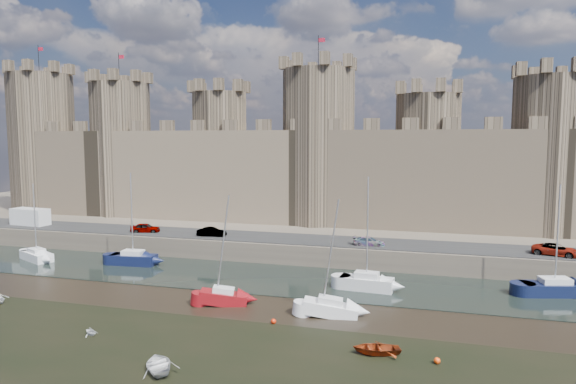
{
  "coord_description": "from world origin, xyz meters",
  "views": [
    {
      "loc": [
        18.76,
        -28.22,
        15.29
      ],
      "look_at": [
        4.63,
        22.0,
        9.84
      ],
      "focal_mm": 32.0,
      "sensor_mm": 36.0,
      "label": 1
    }
  ],
  "objects_px": {
    "car_2": "(369,241)",
    "sailboat_0": "(37,255)",
    "car_1": "(212,232)",
    "car_0": "(145,228)",
    "van": "(30,217)",
    "sailboat_1": "(133,258)",
    "sailboat_4": "(224,296)",
    "car_3": "(556,250)",
    "sailboat_5": "(330,307)",
    "sailboat_3": "(555,287)",
    "sailboat_2": "(367,282)"
  },
  "relations": [
    {
      "from": "car_2",
      "to": "sailboat_5",
      "type": "relative_size",
      "value": 0.37
    },
    {
      "from": "car_0",
      "to": "sailboat_0",
      "type": "relative_size",
      "value": 0.4
    },
    {
      "from": "van",
      "to": "sailboat_3",
      "type": "height_order",
      "value": "sailboat_3"
    },
    {
      "from": "car_2",
      "to": "sailboat_0",
      "type": "relative_size",
      "value": 0.39
    },
    {
      "from": "car_0",
      "to": "car_1",
      "type": "relative_size",
      "value": 1.03
    },
    {
      "from": "sailboat_0",
      "to": "sailboat_4",
      "type": "xyz_separation_m",
      "value": [
        29.17,
        -9.33,
        -0.01
      ]
    },
    {
      "from": "sailboat_4",
      "to": "sailboat_5",
      "type": "height_order",
      "value": "sailboat_4"
    },
    {
      "from": "sailboat_0",
      "to": "sailboat_1",
      "type": "xyz_separation_m",
      "value": [
        12.81,
        1.43,
        0.1
      ]
    },
    {
      "from": "sailboat_0",
      "to": "sailboat_2",
      "type": "height_order",
      "value": "sailboat_2"
    },
    {
      "from": "car_0",
      "to": "sailboat_0",
      "type": "bearing_deg",
      "value": 117.2
    },
    {
      "from": "car_2",
      "to": "sailboat_3",
      "type": "height_order",
      "value": "sailboat_3"
    },
    {
      "from": "car_0",
      "to": "car_2",
      "type": "relative_size",
      "value": 1.04
    },
    {
      "from": "sailboat_3",
      "to": "sailboat_4",
      "type": "bearing_deg",
      "value": -174.04
    },
    {
      "from": "sailboat_1",
      "to": "sailboat_3",
      "type": "height_order",
      "value": "sailboat_1"
    },
    {
      "from": "sailboat_1",
      "to": "van",
      "type": "bearing_deg",
      "value": 154.41
    },
    {
      "from": "car_2",
      "to": "van",
      "type": "xyz_separation_m",
      "value": [
        -49.93,
        1.1,
        0.71
      ]
    },
    {
      "from": "sailboat_1",
      "to": "sailboat_3",
      "type": "distance_m",
      "value": 46.44
    },
    {
      "from": "car_0",
      "to": "car_2",
      "type": "xyz_separation_m",
      "value": [
        30.38,
        -0.46,
        -0.12
      ]
    },
    {
      "from": "car_1",
      "to": "sailboat_3",
      "type": "distance_m",
      "value": 40.02
    },
    {
      "from": "car_0",
      "to": "car_2",
      "type": "bearing_deg",
      "value": -105.61
    },
    {
      "from": "van",
      "to": "sailboat_1",
      "type": "xyz_separation_m",
      "value": [
        22.36,
        -8.18,
        -2.89
      ]
    },
    {
      "from": "car_0",
      "to": "car_3",
      "type": "relative_size",
      "value": 0.81
    },
    {
      "from": "car_1",
      "to": "sailboat_0",
      "type": "distance_m",
      "value": 21.86
    },
    {
      "from": "van",
      "to": "sailboat_0",
      "type": "distance_m",
      "value": 13.88
    },
    {
      "from": "van",
      "to": "sailboat_3",
      "type": "bearing_deg",
      "value": -0.71
    },
    {
      "from": "car_1",
      "to": "car_3",
      "type": "distance_m",
      "value": 40.79
    },
    {
      "from": "car_2",
      "to": "sailboat_0",
      "type": "bearing_deg",
      "value": 99.48
    },
    {
      "from": "sailboat_4",
      "to": "sailboat_1",
      "type": "bearing_deg",
      "value": 129.75
    },
    {
      "from": "car_2",
      "to": "sailboat_4",
      "type": "relative_size",
      "value": 0.37
    },
    {
      "from": "car_0",
      "to": "sailboat_4",
      "type": "distance_m",
      "value": 26.62
    },
    {
      "from": "sailboat_3",
      "to": "sailboat_4",
      "type": "xyz_separation_m",
      "value": [
        -30.08,
        -11.23,
        -0.08
      ]
    },
    {
      "from": "car_1",
      "to": "sailboat_0",
      "type": "height_order",
      "value": "sailboat_0"
    },
    {
      "from": "car_3",
      "to": "sailboat_5",
      "type": "distance_m",
      "value": 28.38
    },
    {
      "from": "sailboat_1",
      "to": "sailboat_5",
      "type": "bearing_deg",
      "value": -28.27
    },
    {
      "from": "car_2",
      "to": "sailboat_3",
      "type": "xyz_separation_m",
      "value": [
        18.87,
        -6.62,
        -2.22
      ]
    },
    {
      "from": "car_2",
      "to": "car_3",
      "type": "height_order",
      "value": "car_3"
    },
    {
      "from": "sailboat_4",
      "to": "car_2",
      "type": "bearing_deg",
      "value": 40.97
    },
    {
      "from": "car_1",
      "to": "car_2",
      "type": "bearing_deg",
      "value": -96.7
    },
    {
      "from": "van",
      "to": "sailboat_1",
      "type": "height_order",
      "value": "sailboat_1"
    },
    {
      "from": "sailboat_2",
      "to": "sailboat_5",
      "type": "height_order",
      "value": "sailboat_2"
    },
    {
      "from": "car_1",
      "to": "sailboat_3",
      "type": "xyz_separation_m",
      "value": [
        39.36,
        -6.87,
        -2.29
      ]
    },
    {
      "from": "sailboat_0",
      "to": "car_1",
      "type": "bearing_deg",
      "value": 48.69
    },
    {
      "from": "car_1",
      "to": "sailboat_2",
      "type": "distance_m",
      "value": 23.82
    },
    {
      "from": "car_0",
      "to": "sailboat_5",
      "type": "height_order",
      "value": "sailboat_5"
    },
    {
      "from": "car_3",
      "to": "sailboat_0",
      "type": "bearing_deg",
      "value": 115.72
    },
    {
      "from": "car_1",
      "to": "car_2",
      "type": "distance_m",
      "value": 20.49
    },
    {
      "from": "car_3",
      "to": "sailboat_0",
      "type": "height_order",
      "value": "sailboat_0"
    },
    {
      "from": "car_0",
      "to": "van",
      "type": "relative_size",
      "value": 0.68
    },
    {
      "from": "van",
      "to": "car_3",
      "type": "bearing_deg",
      "value": 5.02
    },
    {
      "from": "car_2",
      "to": "sailboat_5",
      "type": "bearing_deg",
      "value": 174.05
    }
  ]
}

